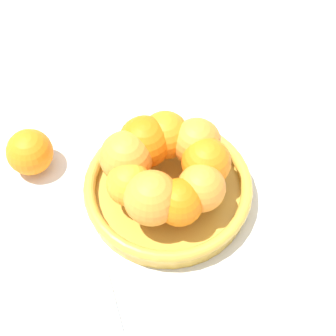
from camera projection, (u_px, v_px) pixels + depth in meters
name	position (u px, v px, depth m)	size (l,w,h in m)	color
ground_plane	(168.00, 196.00, 0.85)	(4.00, 4.00, 0.00)	silver
fruit_bowl	(168.00, 189.00, 0.84)	(0.25, 0.25, 0.04)	gold
orange_pile	(165.00, 165.00, 0.79)	(0.19, 0.19, 0.08)	orange
stray_orange	(30.00, 152.00, 0.86)	(0.07, 0.07, 0.07)	orange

